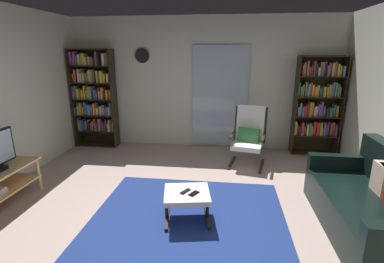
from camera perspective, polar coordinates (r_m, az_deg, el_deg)
name	(u,v)px	position (r m, az deg, el deg)	size (l,w,h in m)	color
ground_plane	(179,224)	(3.46, -2.59, -18.05)	(7.02, 7.02, 0.00)	#B1998F
wall_back	(203,84)	(5.79, 2.15, 9.57)	(5.60, 0.06, 2.60)	silver
glass_door_panel	(220,97)	(5.73, 5.65, 6.93)	(1.10, 0.01, 2.00)	silver
area_rug	(188,217)	(3.56, -0.77, -16.91)	(2.31, 2.02, 0.01)	navy
bookshelf_near_tv	(94,95)	(6.16, -19.14, 6.95)	(0.86, 0.30, 1.99)	black
bookshelf_near_sofa	(317,103)	(5.85, 23.87, 5.29)	(0.84, 0.30, 1.86)	#2E2311
leather_sofa	(375,206)	(3.72, 32.88, -12.47)	(0.84, 1.76, 0.90)	black
lounge_armchair	(249,134)	(5.03, 11.37, -0.59)	(0.68, 0.75, 1.02)	black
ottoman	(187,197)	(3.38, -1.03, -13.05)	(0.60, 0.56, 0.36)	white
tv_remote	(185,191)	(3.35, -1.36, -11.95)	(0.04, 0.14, 0.02)	black
cell_phone	(194,194)	(3.30, 0.37, -12.39)	(0.07, 0.14, 0.01)	black
wall_clock	(142,56)	(5.91, -9.99, 14.83)	(0.29, 0.03, 0.29)	silver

